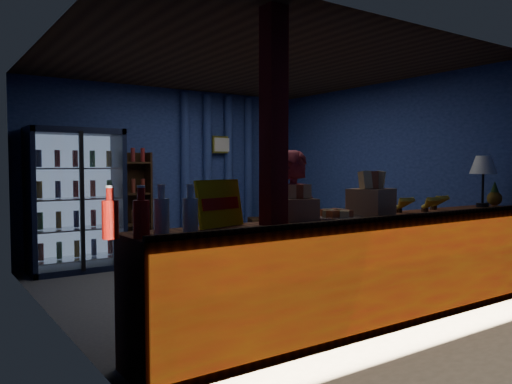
% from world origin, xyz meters
% --- Properties ---
extents(ground, '(4.60, 4.60, 0.00)m').
position_xyz_m(ground, '(0.00, 0.00, 0.00)').
color(ground, '#515154').
rests_on(ground, ground).
extents(room_walls, '(4.60, 4.60, 4.60)m').
position_xyz_m(room_walls, '(0.00, 0.00, 1.57)').
color(room_walls, navy).
rests_on(room_walls, ground).
extents(counter, '(4.40, 0.57, 0.99)m').
position_xyz_m(counter, '(0.00, -1.91, 0.48)').
color(counter, brown).
rests_on(counter, ground).
extents(support_post, '(0.16, 0.16, 2.60)m').
position_xyz_m(support_post, '(-1.05, -1.90, 1.30)').
color(support_post, maroon).
rests_on(support_post, ground).
extents(beverage_cooler, '(1.20, 0.62, 1.90)m').
position_xyz_m(beverage_cooler, '(-1.55, 1.92, 0.93)').
color(beverage_cooler, black).
rests_on(beverage_cooler, ground).
extents(bottle_shelf, '(0.50, 0.28, 1.60)m').
position_xyz_m(bottle_shelf, '(-0.70, 2.06, 0.79)').
color(bottle_shelf, '#3D2813').
rests_on(bottle_shelf, ground).
extents(curtain_folds, '(1.74, 0.14, 2.50)m').
position_xyz_m(curtain_folds, '(1.00, 2.14, 1.30)').
color(curtain_folds, navy).
rests_on(curtain_folds, room_walls).
extents(framed_picture, '(0.36, 0.04, 0.28)m').
position_xyz_m(framed_picture, '(0.85, 2.10, 1.75)').
color(framed_picture, gold).
rests_on(framed_picture, room_walls).
extents(shopkeeper, '(0.62, 0.46, 1.55)m').
position_xyz_m(shopkeeper, '(-0.41, -1.38, 0.77)').
color(shopkeeper, maroon).
rests_on(shopkeeper, ground).
extents(green_chair, '(0.66, 0.68, 0.60)m').
position_xyz_m(green_chair, '(1.90, 1.44, 0.30)').
color(green_chair, '#5DBA75').
rests_on(green_chair, ground).
extents(side_table, '(0.75, 0.66, 0.68)m').
position_xyz_m(side_table, '(1.39, 1.53, 0.29)').
color(side_table, '#3D2813').
rests_on(side_table, ground).
extents(yellow_sign, '(0.45, 0.20, 0.35)m').
position_xyz_m(yellow_sign, '(-1.45, -1.77, 1.13)').
color(yellow_sign, yellow).
rests_on(yellow_sign, counter).
extents(soda_bottles, '(0.62, 0.18, 0.33)m').
position_xyz_m(soda_bottles, '(-2.05, -1.93, 1.08)').
color(soda_bottles, red).
rests_on(soda_bottles, counter).
extents(snack_box_left, '(0.46, 0.41, 0.41)m').
position_xyz_m(snack_box_left, '(0.09, -1.84, 1.09)').
color(snack_box_left, '#A57850').
rests_on(snack_box_left, counter).
extents(snack_box_centre, '(0.34, 0.30, 0.30)m').
position_xyz_m(snack_box_centre, '(-0.68, -1.75, 1.06)').
color(snack_box_centre, '#A57850').
rests_on(snack_box_centre, counter).
extents(pastry_tray, '(0.49, 0.49, 0.08)m').
position_xyz_m(pastry_tray, '(-0.35, -1.83, 0.98)').
color(pastry_tray, silver).
rests_on(pastry_tray, counter).
extents(banana_bunches, '(0.79, 0.30, 0.17)m').
position_xyz_m(banana_bunches, '(0.87, -1.81, 1.04)').
color(banana_bunches, gold).
rests_on(banana_bunches, counter).
extents(table_lamp, '(0.29, 0.29, 0.57)m').
position_xyz_m(table_lamp, '(1.87, -1.84, 1.39)').
color(table_lamp, black).
rests_on(table_lamp, counter).
extents(pineapple, '(0.16, 0.16, 0.27)m').
position_xyz_m(pineapple, '(2.05, -1.87, 1.06)').
color(pineapple, '#896019').
rests_on(pineapple, counter).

